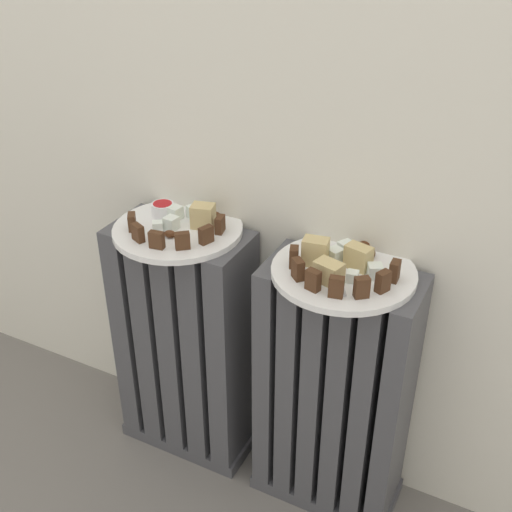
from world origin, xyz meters
The scene contains 35 objects.
radiator_left centered at (-0.17, 0.28, 0.27)m, with size 0.30×0.15×0.56m.
radiator_right centered at (0.17, 0.28, 0.27)m, with size 0.30×0.15×0.56m.
plate_left centered at (-0.17, 0.28, 0.56)m, with size 0.26×0.26×0.01m, color white.
plate_right centered at (0.17, 0.28, 0.56)m, with size 0.26×0.26×0.01m, color white.
dark_cake_slice_left_0 centered at (-0.25, 0.23, 0.59)m, with size 0.03×0.01×0.03m, color #472B19.
dark_cake_slice_left_1 centered at (-0.21, 0.20, 0.59)m, with size 0.03×0.01×0.03m, color #472B19.
dark_cake_slice_left_2 centered at (-0.16, 0.19, 0.59)m, with size 0.03×0.01×0.03m, color #472B19.
dark_cake_slice_left_3 centered at (-0.12, 0.21, 0.59)m, with size 0.03×0.01×0.03m, color #472B19.
dark_cake_slice_left_4 centered at (-0.09, 0.25, 0.59)m, with size 0.03×0.01×0.03m, color #472B19.
dark_cake_slice_left_5 centered at (-0.09, 0.30, 0.59)m, with size 0.03×0.01×0.03m, color #472B19.
marble_cake_slice_left_0 centered at (-0.13, 0.30, 0.59)m, with size 0.04×0.03×0.05m, color tan.
turkish_delight_left_0 centered at (-0.20, 0.31, 0.58)m, with size 0.03×0.03×0.03m, color white.
turkish_delight_left_1 centered at (-0.20, 0.25, 0.58)m, with size 0.02×0.02×0.02m, color white.
turkish_delight_left_2 centered at (-0.18, 0.27, 0.58)m, with size 0.02×0.02×0.02m, color white.
turkish_delight_left_3 centered at (-0.17, 0.33, 0.58)m, with size 0.03×0.03×0.03m, color white.
medjool_date_left_0 centered at (-0.16, 0.24, 0.58)m, with size 0.02×0.02×0.01m, color #4C2814.
medjool_date_left_1 centered at (-0.13, 0.34, 0.58)m, with size 0.02×0.02×0.02m, color #4C2814.
jam_bowl_left centered at (-0.23, 0.31, 0.58)m, with size 0.05×0.05×0.03m.
dark_cake_slice_right_0 centered at (0.09, 0.25, 0.59)m, with size 0.02×0.02×0.04m, color #472B19.
dark_cake_slice_right_1 centered at (0.11, 0.21, 0.59)m, with size 0.02×0.02×0.04m, color #472B19.
dark_cake_slice_right_2 centered at (0.15, 0.19, 0.59)m, with size 0.02×0.02×0.04m, color #472B19.
dark_cake_slice_right_3 centered at (0.19, 0.19, 0.59)m, with size 0.02×0.02×0.04m, color #472B19.
dark_cake_slice_right_4 centered at (0.23, 0.21, 0.59)m, with size 0.02×0.02×0.04m, color #472B19.
dark_cake_slice_right_5 centered at (0.25, 0.24, 0.59)m, with size 0.02×0.02×0.04m, color #472B19.
dark_cake_slice_right_6 centered at (0.26, 0.28, 0.59)m, with size 0.02×0.02×0.04m, color #472B19.
marble_cake_slice_right_0 centered at (0.12, 0.27, 0.59)m, with size 0.04×0.03×0.05m, color tan.
marble_cake_slice_right_1 centered at (0.19, 0.30, 0.59)m, with size 0.05×0.03×0.04m, color tan.
marble_cake_slice_right_2 centered at (0.16, 0.23, 0.59)m, with size 0.05×0.03×0.04m, color tan.
turkish_delight_right_0 centered at (0.20, 0.25, 0.58)m, with size 0.02×0.02×0.02m, color white.
turkish_delight_right_1 centered at (0.15, 0.30, 0.58)m, with size 0.02×0.02×0.02m, color white.
turkish_delight_right_2 centered at (0.16, 0.33, 0.58)m, with size 0.03×0.03×0.03m, color white.
turkish_delight_right_3 centered at (0.23, 0.28, 0.58)m, with size 0.02×0.02×0.02m, color white.
medjool_date_right_0 centered at (0.18, 0.36, 0.58)m, with size 0.03×0.01×0.02m, color #4C2814.
medjool_date_right_1 centered at (0.20, 0.34, 0.58)m, with size 0.03×0.02×0.02m, color #4C2814.
fork centered at (0.17, 0.25, 0.57)m, with size 0.06×0.09×0.00m.
Camera 1 is at (0.47, -0.64, 1.16)m, focal length 44.85 mm.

